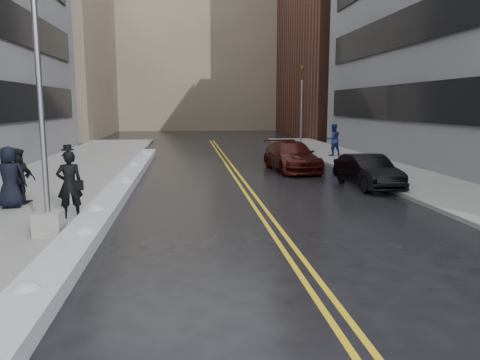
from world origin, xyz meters
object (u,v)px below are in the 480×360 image
object	(u,v)px
lamppost	(43,140)
traffic_signal	(301,104)
pedestrian_c	(9,177)
pedestrian_d	(19,180)
fire_hydrant	(387,169)
pedestrian_fedora	(70,184)
pedestrian_b	(18,175)
car_black	(368,171)
pedestrian_east	(333,140)
car_maroon	(292,156)

from	to	relation	value
lamppost	traffic_signal	bearing A→B (deg)	61.79
pedestrian_c	traffic_signal	bearing A→B (deg)	-136.93
pedestrian_d	lamppost	bearing A→B (deg)	108.35
fire_hydrant	lamppost	bearing A→B (deg)	-146.96
lamppost	pedestrian_c	world-z (taller)	lamppost
pedestrian_fedora	pedestrian_b	xyz separation A→B (m)	(-2.22, 2.43, -0.07)
car_black	pedestrian_d	bearing A→B (deg)	-171.84
traffic_signal	pedestrian_b	distance (m)	22.65
lamppost	pedestrian_east	bearing A→B (deg)	53.55
pedestrian_east	pedestrian_b	bearing A→B (deg)	32.00
fire_hydrant	car_maroon	xyz separation A→B (m)	(-3.49, 3.78, 0.20)
traffic_signal	fire_hydrant	bearing A→B (deg)	-87.95
pedestrian_b	pedestrian_c	world-z (taller)	pedestrian_c
fire_hydrant	traffic_signal	bearing A→B (deg)	92.05
pedestrian_east	pedestrian_d	bearing A→B (deg)	33.24
fire_hydrant	pedestrian_d	bearing A→B (deg)	-163.81
pedestrian_c	car_maroon	distance (m)	13.74
lamppost	pedestrian_fedora	distance (m)	2.34
pedestrian_east	fire_hydrant	bearing A→B (deg)	78.19
fire_hydrant	car_black	bearing A→B (deg)	-135.02
traffic_signal	pedestrian_d	distance (m)	22.89
lamppost	pedestrian_c	distance (m)	4.25
traffic_signal	pedestrian_d	bearing A→B (deg)	-127.17
pedestrian_fedora	pedestrian_d	size ratio (longest dim) A/B	1.18
lamppost	pedestrian_b	size ratio (longest dim) A/B	4.22
pedestrian_c	car_black	xyz separation A→B (m)	(12.89, 3.08, -0.45)
lamppost	traffic_signal	world-z (taller)	lamppost
pedestrian_d	pedestrian_b	bearing A→B (deg)	-77.14
traffic_signal	car_maroon	bearing A→B (deg)	-106.30
pedestrian_east	traffic_signal	bearing A→B (deg)	-87.95
pedestrian_fedora	car_black	size ratio (longest dim) A/B	0.47
car_black	car_maroon	bearing A→B (deg)	107.11
traffic_signal	pedestrian_east	xyz separation A→B (m)	(0.94, -4.75, -2.24)
car_black	pedestrian_b	bearing A→B (deg)	-173.81
pedestrian_d	fire_hydrant	bearing A→B (deg)	-172.27
pedestrian_c	pedestrian_fedora	bearing A→B (deg)	134.34
traffic_signal	car_black	xyz separation A→B (m)	(-1.00, -15.50, -2.73)
lamppost	pedestrian_c	size ratio (longest dim) A/B	3.91
pedestrian_d	pedestrian_fedora	bearing A→B (deg)	127.20
fire_hydrant	pedestrian_east	world-z (taller)	pedestrian_east
lamppost	pedestrian_d	distance (m)	4.60
traffic_signal	pedestrian_b	xyz separation A→B (m)	(-13.92, -17.71, -2.35)
pedestrian_d	car_black	xyz separation A→B (m)	(12.75, 2.64, -0.29)
pedestrian_b	pedestrian_east	size ratio (longest dim) A/B	0.89
lamppost	pedestrian_fedora	xyz separation A→B (m)	(0.10, 1.86, -1.41)
lamppost	fire_hydrant	size ratio (longest dim) A/B	10.45
pedestrian_b	car_black	distance (m)	13.11
pedestrian_fedora	pedestrian_c	size ratio (longest dim) A/B	1.00
pedestrian_fedora	car_black	bearing A→B (deg)	-174.99
fire_hydrant	pedestrian_c	size ratio (longest dim) A/B	0.37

